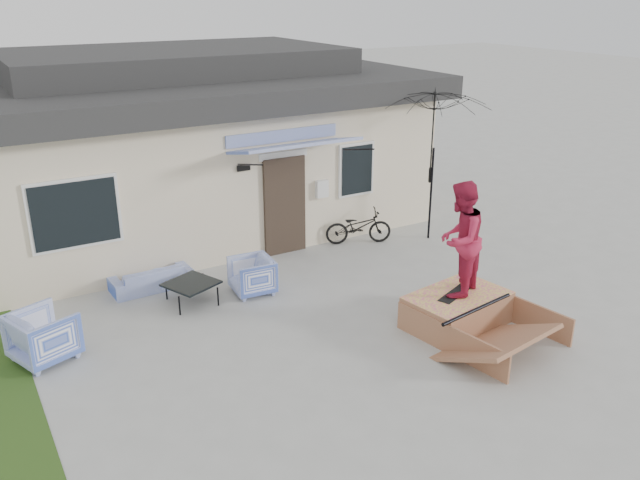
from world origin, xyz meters
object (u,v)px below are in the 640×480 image
loveseat (151,274)px  patio_umbrella (433,163)px  bicycle (358,223)px  armchair_right (252,274)px  skateboard (456,293)px  coffee_table (192,292)px  armchair_left (43,334)px  skate_ramp (457,310)px  skater (460,237)px

loveseat → patio_umbrella: (6.27, -0.54, 1.45)m
bicycle → patio_umbrella: bearing=-87.3°
armchair_right → skateboard: (2.44, -2.85, 0.20)m
loveseat → bicycle: bearing=177.9°
coffee_table → patio_umbrella: 6.04m
armchair_right → bicycle: bicycle is taller
armchair_left → skateboard: armchair_left is taller
bicycle → skateboard: bicycle is taller
patio_umbrella → loveseat: bearing=175.1°
armchair_left → bicycle: bicycle is taller
bicycle → skate_ramp: 4.11m
armchair_left → patio_umbrella: bearing=-102.9°
coffee_table → skater: (3.56, -3.03, 1.38)m
armchair_left → coffee_table: size_ratio=1.09×
coffee_table → armchair_left: bearing=-164.7°
loveseat → skater: (4.01, -3.99, 1.28)m
coffee_table → skate_ramp: skate_ramp is taller
patio_umbrella → skate_ramp: bearing=-122.7°
coffee_table → skater: size_ratio=0.41×
loveseat → coffee_table: (0.45, -0.96, -0.10)m
bicycle → skateboard: 4.05m
coffee_table → bicycle: bearing=12.7°
armchair_right → armchair_left: bearing=-77.2°
armchair_left → skateboard: size_ratio=1.01×
skate_ramp → skater: size_ratio=1.14×
loveseat → skate_ramp: loveseat is taller
patio_umbrella → skate_ramp: size_ratio=1.13×
patio_umbrella → bicycle: bearing=160.7°
armchair_right → patio_umbrella: (4.70, 0.59, 1.37)m
armchair_left → skater: size_ratio=0.45×
armchair_right → patio_umbrella: size_ratio=0.30×
loveseat → skateboard: skateboard is taller
armchair_left → skater: skater is taller
skate_ramp → coffee_table: bearing=130.3°
armchair_left → patio_umbrella: patio_umbrella is taller
skateboard → armchair_right: bearing=108.5°
armchair_left → skate_ramp: (6.20, -2.37, -0.16)m
patio_umbrella → skateboard: 4.28m
coffee_table → patio_umbrella: patio_umbrella is taller
armchair_right → skater: skater is taller
coffee_table → skater: 4.87m
skateboard → patio_umbrella: bearing=34.8°
loveseat → skate_ramp: bearing=132.7°
armchair_left → armchair_right: bearing=-102.4°
armchair_left → skater: bearing=-131.1°
armchair_left → patio_umbrella: (8.45, 1.13, 1.31)m
armchair_left → armchair_right: armchair_left is taller
armchair_right → bicycle: (3.14, 1.14, 0.09)m
armchair_left → patio_umbrella: 8.62m
bicycle → skater: bearing=-167.9°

